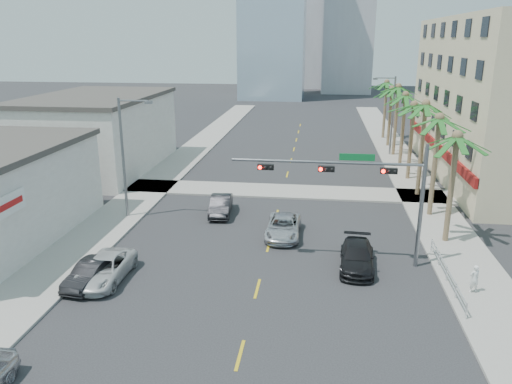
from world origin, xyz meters
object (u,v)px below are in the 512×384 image
at_px(pedestrian, 474,279).
at_px(car_parked_mid, 91,273).
at_px(car_lane_center, 283,227).
at_px(car_lane_right, 357,257).
at_px(traffic_signal_mast, 366,183).
at_px(car_parked_far, 104,269).
at_px(car_lane_left, 221,205).

bearing_deg(pedestrian, car_parked_mid, -15.77).
relative_size(car_parked_mid, car_lane_center, 0.82).
xyz_separation_m(car_parked_mid, car_lane_right, (14.67, 3.96, 0.04)).
xyz_separation_m(traffic_signal_mast, car_parked_mid, (-14.95, -4.57, -4.40)).
distance_m(car_parked_mid, car_lane_right, 15.20).
relative_size(car_parked_far, car_lane_left, 1.14).
bearing_deg(pedestrian, traffic_signal_mast, -48.91).
bearing_deg(car_parked_far, car_lane_right, 13.94).
xyz_separation_m(car_lane_left, car_lane_center, (5.12, -3.87, -0.04)).
distance_m(car_lane_left, pedestrian, 19.02).
xyz_separation_m(car_lane_left, pedestrian, (15.69, -10.74, 0.20)).
bearing_deg(car_lane_center, car_parked_mid, -139.79).
xyz_separation_m(car_parked_mid, car_parked_far, (0.57, 0.51, 0.03)).
xyz_separation_m(traffic_signal_mast, pedestrian, (5.61, -3.12, -4.14)).
bearing_deg(car_lane_right, car_lane_center, 140.48).
distance_m(car_parked_mid, car_lane_center, 12.99).
relative_size(car_lane_right, pedestrian, 3.13).
relative_size(car_parked_mid, car_lane_left, 0.92).
relative_size(traffic_signal_mast, car_parked_mid, 2.77).
xyz_separation_m(traffic_signal_mast, car_parked_far, (-14.38, -4.06, -4.37)).
xyz_separation_m(car_parked_mid, pedestrian, (20.56, 1.45, 0.26)).
height_order(car_lane_left, car_lane_right, car_lane_left).
height_order(traffic_signal_mast, car_lane_center, traffic_signal_mast).
bearing_deg(traffic_signal_mast, pedestrian, -29.12).
relative_size(car_parked_mid, car_parked_far, 0.80).
height_order(car_parked_far, car_lane_right, car_lane_right).
bearing_deg(car_parked_mid, car_lane_right, 21.87).
distance_m(car_parked_far, car_lane_left, 12.44).
distance_m(traffic_signal_mast, car_parked_mid, 16.24).
height_order(car_parked_far, car_lane_center, car_parked_far).
distance_m(traffic_signal_mast, car_lane_left, 13.37).
height_order(traffic_signal_mast, car_lane_left, traffic_signal_mast).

